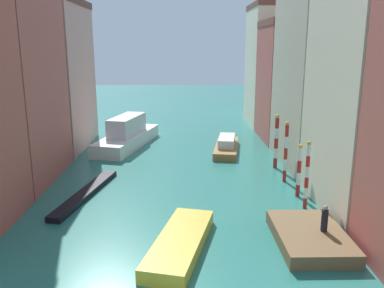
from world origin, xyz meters
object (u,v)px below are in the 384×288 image
object	(u,v)px
mooring_pole_1	(299,170)
motorboat_1	(180,243)
mooring_pole_0	(307,175)
vaporetto_white	(127,135)
person_on_dock	(325,219)
motorboat_0	(227,146)
mooring_pole_2	(286,151)
waterfront_dock	(310,237)
mooring_pole_3	(276,141)
gondola_black	(86,193)

from	to	relation	value
mooring_pole_1	motorboat_1	distance (m)	11.58
mooring_pole_0	vaporetto_white	distance (m)	22.89
person_on_dock	vaporetto_white	world-z (taller)	vaporetto_white
person_on_dock	mooring_pole_1	size ratio (longest dim) A/B	0.39
mooring_pole_1	motorboat_0	distance (m)	13.68
person_on_dock	mooring_pole_2	bearing A→B (deg)	87.51
waterfront_dock	person_on_dock	bearing A→B (deg)	-6.84
vaporetto_white	motorboat_0	size ratio (longest dim) A/B	1.53
vaporetto_white	motorboat_1	bearing A→B (deg)	-75.65
mooring_pole_1	mooring_pole_3	xyz separation A→B (m)	(-0.05, 7.11, 0.49)
person_on_dock	mooring_pole_1	bearing A→B (deg)	85.27
waterfront_dock	gondola_black	bearing A→B (deg)	151.66
motorboat_0	motorboat_1	size ratio (longest dim) A/B	1.04
vaporetto_white	mooring_pole_2	bearing A→B (deg)	-40.41
gondola_black	mooring_pole_1	bearing A→B (deg)	-1.83
mooring_pole_1	vaporetto_white	world-z (taller)	mooring_pole_1
mooring_pole_1	vaporetto_white	size ratio (longest dim) A/B	0.31
waterfront_dock	motorboat_0	xyz separation A→B (m)	(-2.51, 20.20, 0.22)
waterfront_dock	mooring_pole_0	bearing A→B (deg)	76.43
mooring_pole_0	mooring_pole_2	bearing A→B (deg)	90.11
mooring_pole_2	motorboat_0	size ratio (longest dim) A/B	0.60
motorboat_0	motorboat_1	bearing A→B (deg)	-102.73
person_on_dock	motorboat_1	world-z (taller)	person_on_dock
mooring_pole_1	gondola_black	world-z (taller)	mooring_pole_1
mooring_pole_0	vaporetto_white	size ratio (longest dim) A/B	0.37
mooring_pole_0	mooring_pole_1	world-z (taller)	mooring_pole_0
mooring_pole_3	mooring_pole_2	bearing A→B (deg)	-91.28
mooring_pole_1	motorboat_0	bearing A→B (deg)	106.29
mooring_pole_2	vaporetto_white	bearing A→B (deg)	139.59
waterfront_dock	motorboat_0	bearing A→B (deg)	97.08
motorboat_0	mooring_pole_2	bearing A→B (deg)	-69.18
waterfront_dock	motorboat_1	xyz separation A→B (m)	(-7.20, -0.55, 0.00)
mooring_pole_1	motorboat_1	world-z (taller)	mooring_pole_1
mooring_pole_3	gondola_black	bearing A→B (deg)	-156.76
mooring_pole_2	mooring_pole_3	world-z (taller)	mooring_pole_2
mooring_pole_1	vaporetto_white	distance (m)	21.26
person_on_dock	mooring_pole_0	world-z (taller)	mooring_pole_0
mooring_pole_1	motorboat_0	world-z (taller)	mooring_pole_1
mooring_pole_0	motorboat_0	size ratio (longest dim) A/B	0.57
vaporetto_white	gondola_black	distance (m)	15.15
gondola_black	motorboat_1	world-z (taller)	motorboat_1
mooring_pole_0	waterfront_dock	bearing A→B (deg)	-103.57
motorboat_1	mooring_pole_1	bearing A→B (deg)	42.11
waterfront_dock	person_on_dock	size ratio (longest dim) A/B	3.84
person_on_dock	mooring_pole_0	size ratio (longest dim) A/B	0.32
person_on_dock	mooring_pole_3	distance (m)	14.39
mooring_pole_3	motorboat_0	world-z (taller)	mooring_pole_3
waterfront_dock	gondola_black	size ratio (longest dim) A/B	0.59
mooring_pole_3	vaporetto_white	bearing A→B (deg)	149.57
vaporetto_white	mooring_pole_1	bearing A→B (deg)	-47.13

